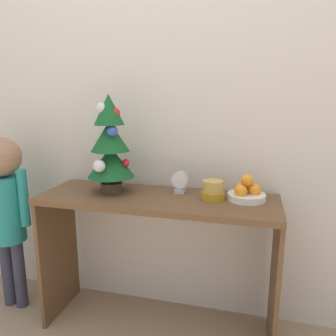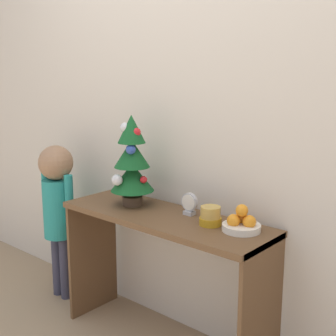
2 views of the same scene
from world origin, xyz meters
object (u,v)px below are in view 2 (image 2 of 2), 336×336
(fruit_bowl, at_px, (241,223))
(child_figure, at_px, (58,199))
(singing_bowl, at_px, (210,216))
(desk_clock, at_px, (189,204))
(mini_tree, at_px, (132,161))

(fruit_bowl, bearing_deg, child_figure, -175.82)
(singing_bowl, relative_size, desk_clock, 0.93)
(mini_tree, height_order, child_figure, mini_tree)
(fruit_bowl, distance_m, singing_bowl, 0.15)
(mini_tree, relative_size, child_figure, 0.50)
(desk_clock, bearing_deg, mini_tree, -168.67)
(singing_bowl, xyz_separation_m, desk_clock, (-0.17, 0.06, 0.01))
(mini_tree, distance_m, fruit_bowl, 0.69)
(mini_tree, bearing_deg, singing_bowl, 1.24)
(fruit_bowl, bearing_deg, mini_tree, -176.64)
(singing_bowl, bearing_deg, desk_clock, 161.76)
(fruit_bowl, height_order, singing_bowl, fruit_bowl)
(child_figure, bearing_deg, mini_tree, 5.07)
(mini_tree, distance_m, desk_clock, 0.39)
(singing_bowl, distance_m, desk_clock, 0.18)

